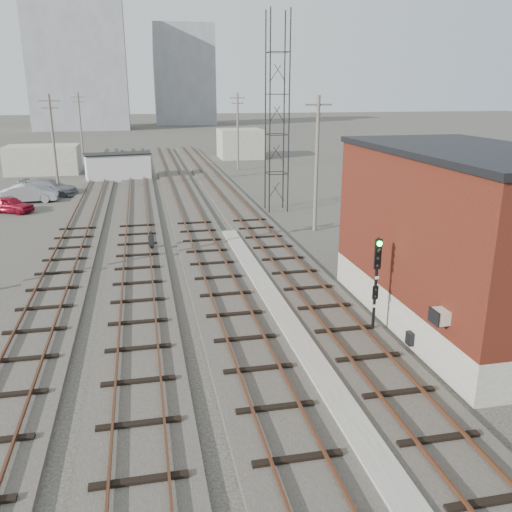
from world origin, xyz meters
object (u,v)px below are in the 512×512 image
object	(u,v)px
signal_mast	(376,279)
car_silver	(29,193)
car_red	(10,205)
car_grey	(49,187)
site_trailer	(118,167)
switch_stand	(151,242)

from	to	relation	value
signal_mast	car_silver	xyz separation A→B (m)	(-18.27, 30.81, -1.54)
car_red	car_grey	distance (m)	7.22
car_silver	car_grey	distance (m)	3.10
site_trailer	car_silver	xyz separation A→B (m)	(-7.14, -10.64, -0.68)
signal_mast	car_grey	size ratio (longest dim) A/B	0.76
signal_mast	car_silver	size ratio (longest dim) A/B	0.85
switch_stand	car_silver	bearing A→B (deg)	132.36
signal_mast	car_grey	world-z (taller)	signal_mast
signal_mast	switch_stand	bearing A→B (deg)	121.70
site_trailer	signal_mast	bearing A→B (deg)	-84.32
signal_mast	car_grey	xyz separation A→B (m)	(-17.05, 33.67, -1.55)
signal_mast	site_trailer	bearing A→B (deg)	105.03
car_silver	signal_mast	bearing A→B (deg)	-150.77
car_grey	switch_stand	bearing A→B (deg)	-140.24
signal_mast	car_red	bearing A→B (deg)	125.45
switch_stand	car_grey	world-z (taller)	car_grey
switch_stand	site_trailer	bearing A→B (deg)	108.17
switch_stand	car_red	world-z (taller)	car_red
signal_mast	switch_stand	size ratio (longest dim) A/B	3.32
signal_mast	switch_stand	xyz separation A→B (m)	(-8.37, 13.56, -1.74)
switch_stand	car_silver	xyz separation A→B (m)	(-9.89, 17.25, 0.20)
car_red	car_silver	bearing A→B (deg)	16.61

